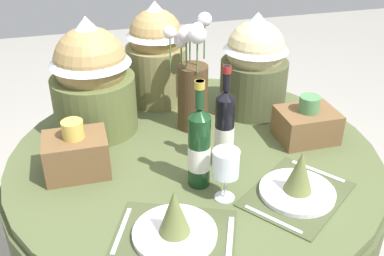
{
  "coord_description": "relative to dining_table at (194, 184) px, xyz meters",
  "views": [
    {
      "loc": [
        -0.37,
        -1.35,
        1.67
      ],
      "look_at": [
        0.0,
        0.03,
        0.85
      ],
      "focal_mm": 42.16,
      "sensor_mm": 36.0,
      "label": 1
    }
  ],
  "objects": [
    {
      "name": "dining_table",
      "position": [
        0.0,
        0.0,
        0.0
      ],
      "size": [
        1.37,
        1.37,
        0.77
      ],
      "color": "#4C5633",
      "rests_on": "ground"
    },
    {
      "name": "flower_vase",
      "position": [
        0.04,
        0.18,
        0.35
      ],
      "size": [
        0.2,
        0.18,
        0.44
      ],
      "color": "#47331E",
      "rests_on": "dining_table"
    },
    {
      "name": "place_setting_left",
      "position": [
        -0.17,
        -0.41,
        0.2
      ],
      "size": [
        0.41,
        0.37,
        0.16
      ],
      "color": "#41492B",
      "rests_on": "dining_table"
    },
    {
      "name": "woven_basket_side_left",
      "position": [
        -0.42,
        -0.02,
        0.22
      ],
      "size": [
        0.21,
        0.16,
        0.2
      ],
      "color": "brown",
      "rests_on": "dining_table"
    },
    {
      "name": "wine_bottle_centre",
      "position": [
        -0.04,
        -0.19,
        0.29
      ],
      "size": [
        0.07,
        0.07,
        0.37
      ],
      "color": "#143819",
      "rests_on": "dining_table"
    },
    {
      "name": "woven_basket_side_right",
      "position": [
        0.44,
        -0.02,
        0.21
      ],
      "size": [
        0.22,
        0.17,
        0.18
      ],
      "color": "brown",
      "rests_on": "dining_table"
    },
    {
      "name": "gift_tub_back_left",
      "position": [
        -0.33,
        0.27,
        0.39
      ],
      "size": [
        0.32,
        0.32,
        0.45
      ],
      "color": "#566033",
      "rests_on": "dining_table"
    },
    {
      "name": "place_setting_right",
      "position": [
        0.25,
        -0.33,
        0.2
      ],
      "size": [
        0.43,
        0.41,
        0.16
      ],
      "color": "#41492B",
      "rests_on": "dining_table"
    },
    {
      "name": "gift_tub_back_centre",
      "position": [
        -0.04,
        0.47,
        0.38
      ],
      "size": [
        0.27,
        0.27,
        0.44
      ],
      "color": "olive",
      "rests_on": "dining_table"
    },
    {
      "name": "wine_glass_right",
      "position": [
        0.02,
        -0.29,
        0.28
      ],
      "size": [
        0.08,
        0.08,
        0.17
      ],
      "color": "silver",
      "rests_on": "dining_table"
    },
    {
      "name": "gift_tub_back_right",
      "position": [
        0.33,
        0.26,
        0.37
      ],
      "size": [
        0.28,
        0.28,
        0.42
      ],
      "color": "#474C2D",
      "rests_on": "dining_table"
    },
    {
      "name": "wine_bottle_left",
      "position": [
        0.08,
        -0.11,
        0.29
      ],
      "size": [
        0.07,
        0.07,
        0.37
      ],
      "color": "black",
      "rests_on": "dining_table"
    }
  ]
}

